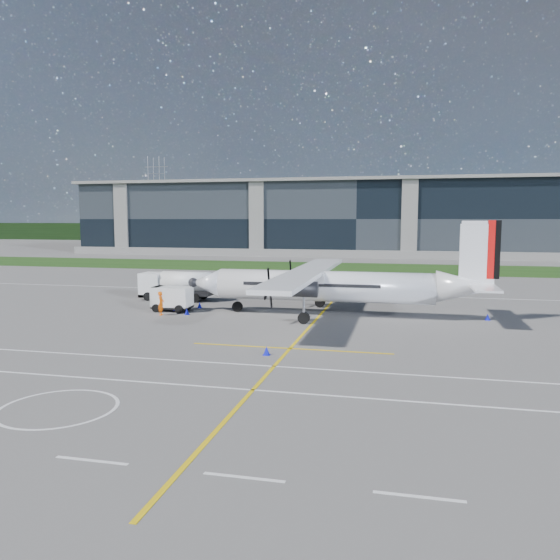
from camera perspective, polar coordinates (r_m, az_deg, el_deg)
The scene contains 17 objects.
ground at distance 77.61m, azimuth 5.93°, elevation 0.79°, with size 400.00×400.00×0.00m, color #595755.
grass_strip at distance 85.52m, azimuth 6.59°, elevation 1.31°, with size 400.00×18.00×0.04m, color #173D10.
terminal_building at distance 117.04m, azimuth 8.41°, elevation 6.32°, with size 120.00×20.00×15.00m, color black.
tree_line at distance 176.97m, azimuth 9.97°, elevation 4.85°, with size 400.00×6.00×6.00m, color black.
pylon_west at distance 207.13m, azimuth -12.74°, elevation 8.32°, with size 9.00×4.60×30.00m, color gray, non-canonical shape.
yellow_taxiway_centerline at distance 47.71m, azimuth 5.04°, elevation -2.74°, with size 0.20×70.00×0.01m, color yellow.
white_lane_line at distance 25.70m, azimuth -9.42°, elevation -10.81°, with size 90.00×0.15×0.01m, color white.
turboprop_aircraft at distance 42.64m, azimuth 5.81°, elevation 1.22°, with size 24.03×24.92×7.48m, color white, non-canonical shape.
fuel_tanker_truck at distance 52.04m, azimuth -11.28°, elevation -0.58°, with size 7.20×2.34×2.70m, color white, non-canonical shape.
baggage_tug at distance 45.85m, azimuth -11.21°, elevation -1.95°, with size 3.34×2.00×2.00m, color silver, non-canonical shape.
ground_crew_person at distance 44.02m, azimuth -12.33°, elevation -2.22°, with size 0.88×0.63×2.15m, color #F25907.
safety_cone_nose_port at distance 43.97m, azimuth -9.71°, elevation -3.27°, with size 0.36×0.36×0.50m, color #0B10C3.
safety_cone_portwing at distance 30.71m, azimuth -1.42°, elevation -7.39°, with size 0.36×0.36×0.50m, color #0B10C3.
safety_cone_nose_stbd at distance 47.10m, azimuth -8.40°, elevation -2.60°, with size 0.36×0.36×0.50m, color #0B10C3.
safety_cone_stbdwing at distance 55.96m, azimuth 4.39°, elevation -1.12°, with size 0.36×0.36×0.50m, color #0B10C3.
safety_cone_tail at distance 43.88m, azimuth 20.87°, elevation -3.62°, with size 0.36×0.36×0.50m, color #0B10C3.
safety_cone_fwd at distance 45.93m, azimuth -10.86°, elevation -2.88°, with size 0.36×0.36×0.50m, color #0B10C3.
Camera 1 is at (9.48, -36.66, 7.58)m, focal length 35.00 mm.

